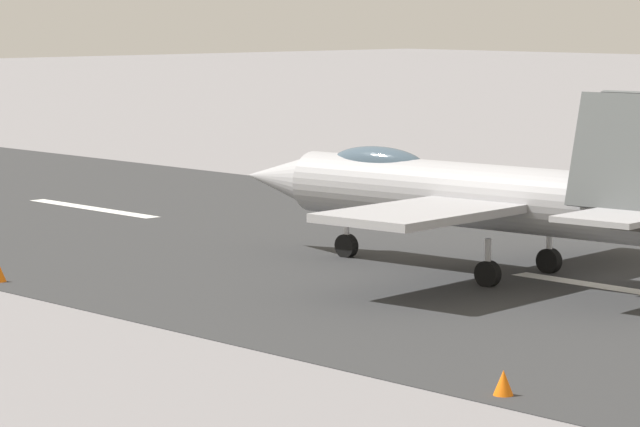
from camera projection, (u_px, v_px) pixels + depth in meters
name	position (u px, v px, depth m)	size (l,w,h in m)	color
ground_plane	(604.00, 287.00, 46.59)	(400.00, 400.00, 0.00)	gray
runway_strip	(604.00, 287.00, 46.58)	(240.00, 26.00, 0.02)	#303132
fighter_jet	(468.00, 193.00, 48.76)	(17.22, 13.53, 5.64)	#9E9DA2
marker_cone_near	(503.00, 383.00, 33.46)	(0.44, 0.44, 0.55)	orange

